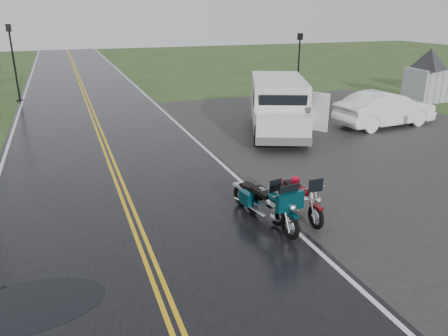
% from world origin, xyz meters
% --- Properties ---
extents(ground, '(120.00, 120.00, 0.00)m').
position_xyz_m(ground, '(0.00, 0.00, 0.00)').
color(ground, '#2D471E').
rests_on(ground, ground).
extents(road, '(8.00, 100.00, 0.04)m').
position_xyz_m(road, '(0.00, 10.00, 0.02)').
color(road, black).
rests_on(road, ground).
extents(parking_pad, '(14.00, 24.00, 0.03)m').
position_xyz_m(parking_pad, '(11.00, 5.00, 0.01)').
color(parking_pad, black).
rests_on(parking_pad, ground).
extents(visitor_center, '(16.00, 10.00, 4.80)m').
position_xyz_m(visitor_center, '(20.00, 12.00, 2.40)').
color(visitor_center, '#A8AAAD').
rests_on(visitor_center, ground).
extents(motorcycle_red, '(0.83, 2.23, 1.31)m').
position_xyz_m(motorcycle_red, '(4.31, -0.70, 0.66)').
color(motorcycle_red, '#600B0D').
rests_on(motorcycle_red, ground).
extents(motorcycle_teal, '(1.19, 2.45, 1.39)m').
position_xyz_m(motorcycle_teal, '(3.43, -0.95, 0.69)').
color(motorcycle_teal, '#042F36').
rests_on(motorcycle_teal, ground).
extents(motorcycle_silver, '(1.26, 2.23, 1.24)m').
position_xyz_m(motorcycle_silver, '(3.45, -0.20, 0.62)').
color(motorcycle_silver, '#9E9FA5').
rests_on(motorcycle_silver, ground).
extents(van_white, '(4.70, 6.86, 2.53)m').
position_xyz_m(van_white, '(6.04, 6.66, 1.26)').
color(van_white, white).
rests_on(van_white, ground).
extents(person_at_van, '(0.71, 0.60, 1.67)m').
position_xyz_m(person_at_van, '(7.87, 5.97, 0.83)').
color(person_at_van, '#4B4B50').
rests_on(person_at_van, ground).
extents(sedan_white, '(5.24, 2.22, 1.68)m').
position_xyz_m(sedan_white, '(13.20, 7.52, 0.84)').
color(sedan_white, white).
rests_on(sedan_white, ground).
extents(lamp_post_far_left, '(0.40, 0.40, 4.68)m').
position_xyz_m(lamp_post_far_left, '(-3.96, 20.66, 2.34)').
color(lamp_post_far_left, black).
rests_on(lamp_post_far_left, ground).
extents(lamp_post_far_right, '(0.35, 0.35, 4.13)m').
position_xyz_m(lamp_post_far_right, '(12.53, 14.93, 2.06)').
color(lamp_post_far_right, black).
rests_on(lamp_post_far_right, ground).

